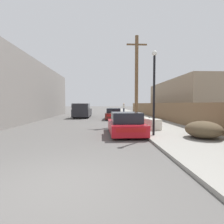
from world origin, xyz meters
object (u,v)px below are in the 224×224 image
Objects in this scene: pickup_truck at (82,110)px; brush_pile at (203,130)px; utility_pole at (137,78)px; discarded_fridge at (150,124)px; street_lamp at (154,86)px; pedestrian at (124,108)px; car_parked_mid at (114,114)px; parked_sports_car_red at (125,124)px.

pickup_truck reaches higher than brush_pile.
pickup_truck is 0.72× the size of utility_pole.
discarded_fridge is 3.28m from street_lamp.
discarded_fridge is 20.17m from pedestrian.
car_parked_mid is 12.54m from brush_pile.
parked_sports_car_red is at bearing 152.86° from brush_pile.
utility_pole is at bearing -92.39° from pedestrian.
street_lamp is 22.58m from pedestrian.
pedestrian is at bearing 87.61° from utility_pole.
pedestrian is (-1.31, 23.35, 0.49)m from brush_pile.
parked_sports_car_red is at bearing 144.35° from street_lamp.
utility_pole is 6.55m from street_lamp.
street_lamp is (1.39, -1.00, 2.13)m from parked_sports_car_red.
parked_sports_car_red is 2.25× the size of brush_pile.
car_parked_mid is (-2.00, 8.76, 0.14)m from discarded_fridge.
parked_sports_car_red is 0.53× the size of utility_pole.
pedestrian is at bearing 87.66° from street_lamp.
pickup_truck is (-5.96, 11.32, 0.44)m from discarded_fridge.
street_lamp is at bearing -92.34° from pedestrian.
car_parked_mid is 11.67m from pedestrian.
utility_pole is at bearing -65.45° from car_parked_mid.
utility_pole reaches higher than brush_pile.
discarded_fridge is at bearing -87.08° from utility_pole.
street_lamp is at bearing -92.21° from utility_pole.
discarded_fridge is 12.80m from pickup_truck.
brush_pile is at bearing -86.79° from pedestrian.
pickup_truck is 16.45m from brush_pile.
pedestrian reaches higher than parked_sports_car_red.
car_parked_mid reaches higher than brush_pile.
pickup_truck reaches higher than parked_sports_car_red.
parked_sports_car_red is 13.31m from pickup_truck.
street_lamp is at bearing -36.77° from parked_sports_car_red.
street_lamp is (1.54, -11.10, 2.11)m from car_parked_mid.
car_parked_mid is at bearing 88.65° from discarded_fridge.
pickup_truck is (-3.96, 2.56, 0.30)m from car_parked_mid.
parked_sports_car_red is 2.34× the size of pedestrian.
parked_sports_car_red is at bearing -106.88° from utility_pole.
parked_sports_car_red is at bearing -96.14° from pedestrian.
discarded_fridge is 0.97× the size of brush_pile.
pedestrian reaches higher than discarded_fridge.
parked_sports_car_red reaches higher than discarded_fridge.
utility_pole is (1.79, -4.69, 3.46)m from car_parked_mid.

